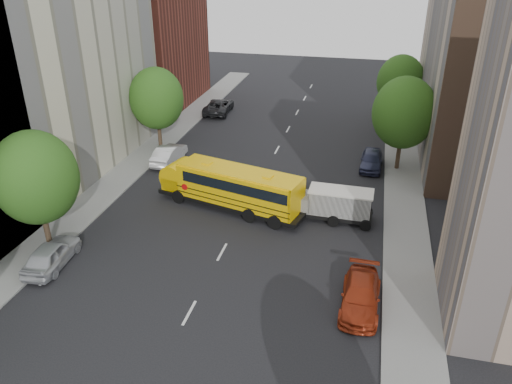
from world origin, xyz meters
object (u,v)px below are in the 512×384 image
(parked_car_4, at_px, (371,160))
(parked_car_2, at_px, (219,106))
(street_tree_2, at_px, (156,98))
(parked_car_1, at_px, (169,154))
(street_tree_4, at_px, (404,113))
(street_tree_5, at_px, (401,82))
(parked_car_0, at_px, (52,254))
(school_bus, at_px, (230,185))
(street_tree_1, at_px, (35,178))
(safari_truck, at_px, (334,204))
(parked_car_3, at_px, (361,295))

(parked_car_4, bearing_deg, parked_car_2, 147.67)
(street_tree_2, distance_m, parked_car_1, 5.59)
(parked_car_1, bearing_deg, street_tree_4, -170.09)
(street_tree_5, relative_size, parked_car_0, 1.61)
(school_bus, xyz_separation_m, parked_car_0, (-8.46, -9.68, -1.02))
(school_bus, xyz_separation_m, parked_car_4, (9.94, 9.79, -1.04))
(street_tree_1, distance_m, safari_truck, 19.50)
(street_tree_5, height_order, safari_truck, street_tree_5)
(parked_car_1, bearing_deg, street_tree_5, -141.74)
(street_tree_1, height_order, parked_car_3, street_tree_1)
(parked_car_2, bearing_deg, street_tree_2, 75.76)
(street_tree_2, xyz_separation_m, school_bus, (9.86, -10.08, -3.01))
(street_tree_1, relative_size, school_bus, 0.67)
(street_tree_4, distance_m, parked_car_2, 23.40)
(parked_car_2, bearing_deg, safari_truck, 121.32)
(street_tree_5, distance_m, parked_car_3, 31.66)
(street_tree_2, relative_size, parked_car_1, 1.59)
(parked_car_1, bearing_deg, school_bus, 138.79)
(school_bus, bearing_deg, safari_truck, 14.42)
(parked_car_2, bearing_deg, street_tree_5, 177.21)
(street_tree_5, distance_m, parked_car_0, 38.06)
(safari_truck, distance_m, parked_car_4, 10.13)
(safari_truck, bearing_deg, street_tree_2, 151.36)
(street_tree_2, height_order, safari_truck, street_tree_2)
(street_tree_4, height_order, street_tree_5, street_tree_4)
(safari_truck, bearing_deg, parked_car_1, 157.03)
(street_tree_2, bearing_deg, parked_car_3, -44.31)
(street_tree_1, xyz_separation_m, parked_car_4, (19.80, 17.71, -4.18))
(parked_car_1, xyz_separation_m, parked_car_3, (17.60, -16.14, -0.07))
(school_bus, height_order, parked_car_0, school_bus)
(parked_car_0, xyz_separation_m, parked_car_4, (18.40, 19.47, -0.02))
(street_tree_1, xyz_separation_m, street_tree_4, (22.00, 18.00, 0.12))
(parked_car_4, bearing_deg, school_bus, -133.48)
(street_tree_1, xyz_separation_m, school_bus, (9.86, 7.92, -3.14))
(school_bus, height_order, parked_car_2, school_bus)
(street_tree_2, xyz_separation_m, parked_car_4, (19.80, -0.29, -4.06))
(street_tree_5, xyz_separation_m, parked_car_1, (-19.80, -15.19, -3.91))
(street_tree_5, xyz_separation_m, safari_truck, (-4.55, -22.13, -3.46))
(school_bus, xyz_separation_m, safari_truck, (7.60, -0.05, -0.57))
(street_tree_2, bearing_deg, parked_car_0, -85.95)
(parked_car_4, bearing_deg, parked_car_3, -88.04)
(school_bus, bearing_deg, street_tree_1, -126.42)
(street_tree_5, bearing_deg, safari_truck, -101.61)
(street_tree_1, height_order, street_tree_4, street_tree_4)
(parked_car_2, distance_m, parked_car_3, 35.69)
(street_tree_1, bearing_deg, parked_car_2, 85.77)
(parked_car_2, relative_size, parked_car_3, 1.16)
(street_tree_2, relative_size, parked_car_3, 1.54)
(street_tree_5, height_order, parked_car_1, street_tree_5)
(street_tree_4, bearing_deg, street_tree_5, 90.00)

